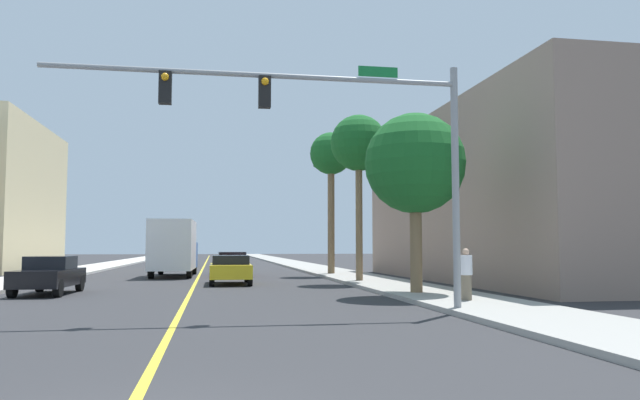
{
  "coord_description": "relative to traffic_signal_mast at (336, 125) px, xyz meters",
  "views": [
    {
      "loc": [
        0.89,
        -5.97,
        1.8
      ],
      "look_at": [
        4.48,
        14.74,
        3.4
      ],
      "focal_mm": 34.18,
      "sensor_mm": 36.0,
      "label": 1
    }
  ],
  "objects": [
    {
      "name": "car_black",
      "position": [
        -9.26,
        8.69,
        -4.29
      ],
      "size": [
        1.89,
        4.15,
        1.43
      ],
      "rotation": [
        0.0,
        0.0,
        3.1
      ],
      "color": "black",
      "rests_on": "ground"
    },
    {
      "name": "car_yellow",
      "position": [
        -2.38,
        13.64,
        -4.29
      ],
      "size": [
        1.94,
        4.26,
        1.37
      ],
      "rotation": [
        0.0,
        0.0,
        -0.01
      ],
      "color": "gold",
      "rests_on": "ground"
    },
    {
      "name": "palm_far",
      "position": [
        3.92,
        21.01,
        2.28
      ],
      "size": [
        2.62,
        2.62,
        8.72
      ],
      "color": "brown",
      "rests_on": "sidewalk_right"
    },
    {
      "name": "pedestrian",
      "position": [
        4.51,
        2.06,
        -4.09
      ],
      "size": [
        0.38,
        0.38,
        1.59
      ],
      "rotation": [
        0.0,
        0.0,
        3.33
      ],
      "color": "#726651",
      "rests_on": "sidewalk_right"
    },
    {
      "name": "palm_mid",
      "position": [
        3.82,
        13.22,
        1.75
      ],
      "size": [
        2.78,
        2.78,
        8.14
      ],
      "color": "brown",
      "rests_on": "sidewalk_right"
    },
    {
      "name": "palm_near",
      "position": [
        4.06,
        5.43,
        -0.24
      ],
      "size": [
        3.68,
        3.68,
        6.53
      ],
      "color": "brown",
      "rests_on": "sidewalk_right"
    },
    {
      "name": "lane_marking_center",
      "position": [
        -4.04,
        32.23,
        -5.02
      ],
      "size": [
        0.16,
        144.0,
        0.01
      ],
      "primitive_type": "cube",
      "color": "yellow",
      "rests_on": "ground"
    },
    {
      "name": "sidewalk_left",
      "position": [
        -12.76,
        32.23,
        -4.95
      ],
      "size": [
        3.42,
        168.0,
        0.15
      ],
      "primitive_type": "cube",
      "color": "beige",
      "rests_on": "ground"
    },
    {
      "name": "delivery_truck",
      "position": [
        -5.52,
        21.49,
        -3.28
      ],
      "size": [
        2.57,
        7.45,
        3.3
      ],
      "rotation": [
        0.0,
        0.0,
        -0.02
      ],
      "color": "#194799",
      "rests_on": "ground"
    },
    {
      "name": "traffic_signal_mast",
      "position": [
        0.0,
        0.0,
        0.0
      ],
      "size": [
        10.99,
        0.36,
        6.61
      ],
      "color": "gray",
      "rests_on": "sidewalk_right"
    },
    {
      "name": "building_right_near",
      "position": [
        15.47,
        14.3,
        -0.65
      ],
      "size": [
        15.15,
        23.69,
        8.75
      ],
      "primitive_type": "cube",
      "color": "gray",
      "rests_on": "ground"
    },
    {
      "name": "ground",
      "position": [
        -4.04,
        32.23,
        -5.02
      ],
      "size": [
        192.0,
        192.0,
        0.0
      ],
      "primitive_type": "plane",
      "color": "#2D2D30"
    },
    {
      "name": "car_red",
      "position": [
        -2.11,
        21.32,
        -4.26
      ],
      "size": [
        1.92,
        4.22,
        1.46
      ],
      "rotation": [
        0.0,
        0.0,
        0.03
      ],
      "color": "red",
      "rests_on": "ground"
    },
    {
      "name": "sidewalk_right",
      "position": [
        4.67,
        32.23,
        -4.95
      ],
      "size": [
        3.42,
        168.0,
        0.15
      ],
      "primitive_type": "cube",
      "color": "#9E9B93",
      "rests_on": "ground"
    },
    {
      "name": "car_silver",
      "position": [
        -5.64,
        39.23,
        -4.27
      ],
      "size": [
        1.98,
        4.52,
        1.42
      ],
      "rotation": [
        0.0,
        0.0,
        -0.05
      ],
      "color": "#BCBCC1",
      "rests_on": "ground"
    }
  ]
}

